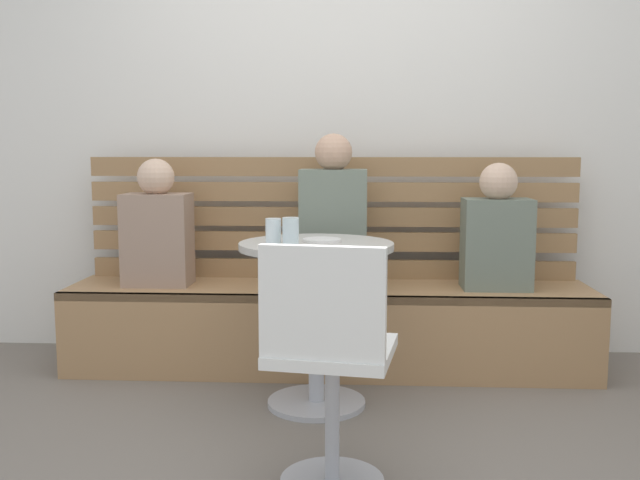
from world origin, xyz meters
The scene contains 12 objects.
ground centered at (0.00, 0.00, 0.00)m, with size 8.00×8.00×0.00m, color #70665B.
back_wall centered at (0.00, 1.64, 1.45)m, with size 5.20×0.10×2.90m, color silver.
booth_bench centered at (0.00, 1.20, 0.22)m, with size 2.70×0.52×0.44m.
booth_backrest centered at (0.00, 1.44, 0.78)m, with size 2.65×0.04×0.66m.
cafe_table centered at (-0.03, 0.65, 0.52)m, with size 0.68×0.68×0.74m.
white_chair centered at (0.06, -0.16, 0.46)m, with size 0.46×0.46×0.85m.
person_adult centered at (0.02, 1.19, 0.79)m, with size 0.34×0.22×0.79m.
person_child_left centered at (-0.89, 1.19, 0.73)m, with size 0.34×0.22×0.66m.
person_child_middle centered at (0.85, 1.19, 0.72)m, with size 0.34×0.22×0.64m.
cup_glass_tall centered at (-0.13, 0.54, 0.80)m, with size 0.07×0.07×0.12m, color silver.
cup_water_clear centered at (-0.21, 0.60, 0.80)m, with size 0.07×0.07×0.11m, color white.
plate_small centered at (-0.01, 0.69, 0.75)m, with size 0.17×0.17×0.01m, color white.
Camera 1 is at (0.16, -2.43, 1.14)m, focal length 39.91 mm.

